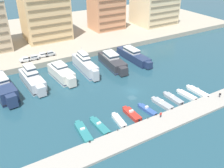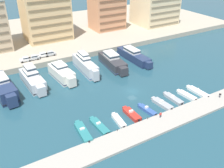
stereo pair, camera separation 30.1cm
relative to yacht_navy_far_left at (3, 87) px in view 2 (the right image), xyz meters
The scene contains 29 objects.
ground_plane 39.72m from the yacht_navy_far_left, 28.01° to the right, with size 400.00×400.00×0.00m, color #234C5B.
quay_promenade 59.21m from the yacht_navy_far_left, 53.75° to the left, with size 180.00×70.00×2.14m, color #ADA38E.
pier_dock 50.42m from the yacht_navy_far_left, 46.00° to the right, with size 120.00×6.38×0.63m, color #A8A399.
yacht_navy_far_left is the anchor object (origin of this frame).
yacht_silver_left 9.27m from the yacht_navy_far_left, ahead, with size 5.40×17.53×8.41m.
yacht_ivory_mid_left 19.09m from the yacht_navy_far_left, ahead, with size 5.72×15.94×6.97m.
yacht_silver_center_left 28.45m from the yacht_navy_far_left, ahead, with size 4.25×18.60×8.65m.
yacht_charcoal_center 39.01m from the yacht_navy_far_left, ahead, with size 6.30×18.69×6.89m.
yacht_navy_center_right 49.37m from the yacht_navy_far_left, ahead, with size 4.54×20.50×6.33m.
motorboat_teal_far_left 32.13m from the yacht_navy_far_left, 65.89° to the right, with size 2.70×8.85×1.44m.
motorboat_teal_left 34.05m from the yacht_navy_far_left, 58.55° to the right, with size 2.37×8.26×1.15m.
motorboat_white_mid_left 37.67m from the yacht_navy_far_left, 52.31° to the right, with size 2.23×6.70×1.43m.
motorboat_red_center_left 40.12m from the yacht_navy_far_left, 46.72° to the right, with size 2.12×7.27×1.58m.
motorboat_blue_center 43.96m from the yacht_navy_far_left, 42.56° to the right, with size 2.28×6.93×1.44m.
motorboat_grey_center_right 48.02m from the yacht_navy_far_left, 37.91° to the right, with size 2.79×7.82×1.46m.
motorboat_grey_mid_right 51.55m from the yacht_navy_far_left, 34.16° to the right, with size 2.03×7.71×1.32m.
motorboat_white_right 55.98m from the yacht_navy_far_left, 32.00° to the right, with size 2.39×7.27×1.19m.
motorboat_white_far_right 59.94m from the yacht_navy_far_left, 29.91° to the right, with size 2.34×8.43×1.37m.
car_white_far_left 19.96m from the yacht_navy_far_left, 56.83° to the left, with size 4.16×2.03×1.80m.
car_silver_left 21.92m from the yacht_navy_far_left, 50.02° to the left, with size 4.19×2.11×1.80m.
car_white_mid_left 25.01m from the yacht_navy_far_left, 44.88° to the left, with size 4.17×2.06×1.80m.
car_silver_center_left 27.15m from the yacht_navy_far_left, 40.12° to the left, with size 4.15×2.02×1.80m.
apartment_block_mid_left 48.43m from the yacht_navy_far_left, 55.36° to the left, with size 19.92×16.28×25.39m.
apartment_block_center_left 70.50m from the yacht_navy_far_left, 33.52° to the left, with size 16.27×12.83×18.88m.
apartment_block_center 92.47m from the yacht_navy_far_left, 21.59° to the left, with size 21.32×18.23×17.85m.
pedestrian_near_edge 47.69m from the yacht_navy_far_left, 46.23° to the right, with size 0.64×0.33×1.70m.
pedestrian_mid_deck 65.32m from the yacht_navy_far_left, 33.17° to the right, with size 0.41×0.53×1.58m.
bollard_west 39.10m from the yacht_navy_far_left, 58.46° to the right, with size 0.20×0.20×0.61m.
bollard_west_mid 44.65m from the yacht_navy_far_left, 48.25° to the right, with size 0.20×0.20×0.61m.
Camera 2 is at (-39.83, -54.97, 40.16)m, focal length 40.00 mm.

